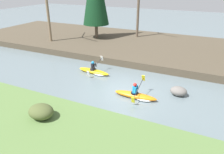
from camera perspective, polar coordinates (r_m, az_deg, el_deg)
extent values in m
plane|color=slate|center=(14.34, 2.68, -3.99)|extent=(90.00, 90.00, 0.00)
cube|color=#4C4233|center=(23.24, 12.59, 7.36)|extent=(44.00, 11.89, 0.60)
cylinder|color=brown|center=(25.63, -4.08, 11.89)|extent=(0.36, 0.36, 1.55)
cylinder|color=#7A664C|center=(24.72, -16.30, 14.90)|extent=(0.28, 0.28, 5.21)
cylinder|color=brown|center=(25.94, 6.78, 15.60)|extent=(0.28, 0.28, 4.82)
ellipsoid|color=#4C562D|center=(10.87, -18.04, -8.57)|extent=(1.24, 1.03, 0.67)
ellipsoid|color=orange|center=(13.67, 6.09, -4.79)|extent=(2.71, 0.64, 0.34)
cone|color=orange|center=(13.38, 11.15, -5.74)|extent=(0.35, 0.20, 0.20)
cylinder|color=black|center=(13.62, 5.92, -4.22)|extent=(0.49, 0.49, 0.08)
cylinder|color=#1984CC|center=(13.50, 5.96, -3.28)|extent=(0.30, 0.30, 0.42)
sphere|color=red|center=(13.35, 6.02, -2.04)|extent=(0.23, 0.23, 0.23)
cylinder|color=#1984CC|center=(13.64, 6.71, -2.61)|extent=(0.09, 0.23, 0.35)
cylinder|color=#1984CC|center=(13.23, 6.05, -3.46)|extent=(0.09, 0.23, 0.35)
cylinder|color=black|center=(13.38, 6.92, -2.98)|extent=(0.06, 1.91, 0.65)
cube|color=yellow|center=(14.07, 8.20, -0.26)|extent=(0.20, 0.16, 0.41)
cube|color=yellow|center=(12.73, 5.49, -5.99)|extent=(0.20, 0.16, 0.41)
ellipsoid|color=white|center=(13.57, 8.28, -5.53)|extent=(1.11, 0.72, 0.18)
ellipsoid|color=yellow|center=(17.19, -4.83, 1.49)|extent=(2.74, 0.80, 0.34)
cone|color=yellow|center=(16.55, -1.28, 0.73)|extent=(0.36, 0.23, 0.20)
cylinder|color=black|center=(17.16, -4.98, 1.97)|extent=(0.52, 0.52, 0.08)
cylinder|color=black|center=(17.07, -5.01, 2.75)|extent=(0.32, 0.32, 0.42)
sphere|color=#1E89D1|center=(16.95, -5.05, 3.77)|extent=(0.25, 0.25, 0.23)
cylinder|color=black|center=(17.17, -4.29, 3.21)|extent=(0.11, 0.23, 0.35)
cylinder|color=black|center=(16.80, -5.20, 2.71)|extent=(0.11, 0.23, 0.35)
cylinder|color=black|center=(16.90, -4.38, 3.01)|extent=(0.18, 1.91, 0.65)
cube|color=white|center=(17.54, -2.67, 4.92)|extent=(0.21, 0.17, 0.41)
cube|color=white|center=(16.30, -6.21, 0.95)|extent=(0.21, 0.17, 0.41)
ellipsoid|color=white|center=(16.93, -3.28, 0.89)|extent=(1.15, 0.78, 0.18)
ellipsoid|color=slate|center=(14.45, 17.01, -3.56)|extent=(1.04, 0.82, 0.59)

